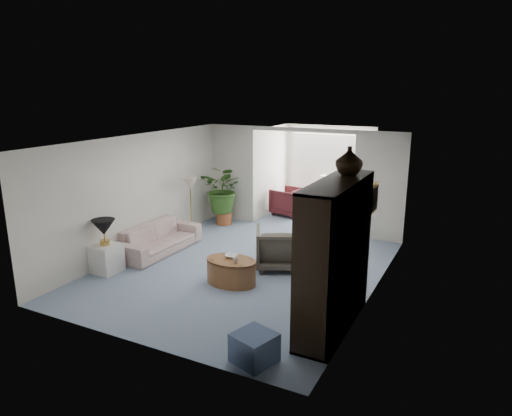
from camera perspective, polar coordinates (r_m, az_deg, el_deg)
The scene contains 26 objects.
floor at distance 9.11m, azimuth -1.72°, elevation -7.57°, with size 6.00×6.00×0.00m, color #8495AF.
sunroom_floor at distance 12.66m, azimuth 7.18°, elevation -1.22°, with size 2.60×2.60×0.00m, color #8495AF.
back_pier_left at distance 12.17m, azimuth -2.88°, elevation 4.27°, with size 1.20×0.12×2.50m, color silver.
back_pier_right at distance 10.83m, azimuth 14.88°, elevation 2.49°, with size 1.20×0.12×2.50m, color silver.
back_header at distance 11.19m, azimuth 5.64°, elevation 9.51°, with size 2.60×0.12×0.10m, color silver.
window_pane at distance 13.36m, azimuth 8.96°, elevation 5.70°, with size 2.20×0.02×1.50m, color white.
window_blinds at distance 13.33m, azimuth 8.92°, elevation 5.69°, with size 2.20×0.02×1.50m, color white.
framed_picture at distance 7.66m, azimuth 14.18°, elevation 1.04°, with size 0.04×0.50×0.40m, color #BBB095.
sofa at distance 10.18m, azimuth -11.78°, elevation -3.66°, with size 2.05×0.80×0.60m, color beige.
end_table at distance 9.37m, azimuth -17.88°, elevation -5.89°, with size 0.49×0.49×0.54m, color silver.
table_lamp at distance 9.18m, azimuth -18.18°, elevation -2.26°, with size 0.44×0.44×0.30m, color black.
floor_lamp at distance 10.99m, azimuth -8.09°, elevation 3.00°, with size 0.36×0.36×0.28m, color beige.
coffee_table at distance 8.45m, azimuth -3.05°, elevation -7.76°, with size 0.95×0.95×0.45m, color brown.
coffee_bowl at distance 8.46m, azimuth -3.03°, elevation -5.89°, with size 0.23×0.23×0.06m, color silver.
coffee_cup at distance 8.20m, azimuth -2.52°, elevation -6.42°, with size 0.10×0.10×0.10m, color beige.
wingback_chair at distance 9.10m, azimuth 2.78°, elevation -4.89°, with size 0.86×0.89×0.81m, color #585045.
side_table_dark at distance 9.16m, azimuth 7.56°, elevation -5.67°, with size 0.47×0.37×0.56m, color black.
entertainment_cabinet at distance 6.77m, azimuth 9.64°, elevation -5.83°, with size 0.53×1.98×2.20m, color black.
cabinet_urn at distance 6.91m, azimuth 11.36°, elevation 5.72°, with size 0.40×0.40×0.41m, color black.
ottoman at distance 6.24m, azimuth -0.21°, elevation -16.75°, with size 0.49×0.49×0.39m, color slate.
plant_pot at distance 12.00m, azimuth -3.93°, elevation -1.24°, with size 0.40×0.40×0.32m, color #9A532C.
house_plant at distance 11.81m, azimuth -3.99°, elevation 2.35°, with size 1.10×0.95×1.22m, color #315C1F.
sunroom_chair_blue at distance 12.34m, azimuth 10.46°, elevation -0.04°, with size 0.77×0.79×0.72m, color slate.
sunroom_chair_maroon at distance 12.82m, azimuth 4.04°, elevation 0.80°, with size 0.81×0.83×0.75m, color #511B22.
sunroom_table at distance 13.27m, azimuth 8.28°, elevation 0.67°, with size 0.44×0.34×0.53m, color brown.
shelf_clutter at distance 6.76m, azimuth 9.14°, elevation -5.94°, with size 0.30×1.17×1.06m.
Camera 1 is at (4.05, -7.39, 3.45)m, focal length 32.63 mm.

